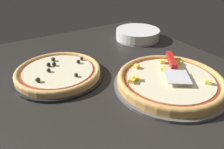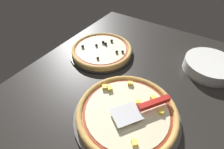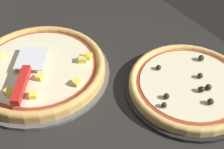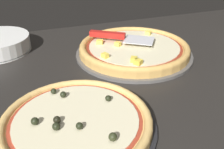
# 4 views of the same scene
# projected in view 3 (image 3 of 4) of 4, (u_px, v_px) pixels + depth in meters

# --- Properties ---
(ground_plane) EXTENTS (1.54, 0.96, 0.04)m
(ground_plane) POSITION_uv_depth(u_px,v_px,m) (71.00, 68.00, 0.97)
(ground_plane) COLOR black
(pizza_pan_front) EXTENTS (0.41, 0.41, 0.01)m
(pizza_pan_front) POSITION_uv_depth(u_px,v_px,m) (40.00, 73.00, 0.92)
(pizza_pan_front) COLOR #565451
(pizza_pan_front) RESTS_ON ground_plane
(pizza_front) EXTENTS (0.39, 0.39, 0.04)m
(pizza_front) POSITION_uv_depth(u_px,v_px,m) (39.00, 68.00, 0.90)
(pizza_front) COLOR tan
(pizza_front) RESTS_ON pizza_pan_front
(pizza_pan_back) EXTENTS (0.35, 0.35, 0.01)m
(pizza_pan_back) POSITION_uv_depth(u_px,v_px,m) (188.00, 89.00, 0.87)
(pizza_pan_back) COLOR black
(pizza_pan_back) RESTS_ON ground_plane
(pizza_back) EXTENTS (0.33, 0.33, 0.04)m
(pizza_back) POSITION_uv_depth(u_px,v_px,m) (189.00, 84.00, 0.86)
(pizza_back) COLOR #DBAD60
(pizza_back) RESTS_ON pizza_pan_back
(serving_spatula) EXTENTS (0.22, 0.18, 0.02)m
(serving_spatula) POSITION_uv_depth(u_px,v_px,m) (24.00, 77.00, 0.83)
(serving_spatula) COLOR silver
(serving_spatula) RESTS_ON pizza_front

